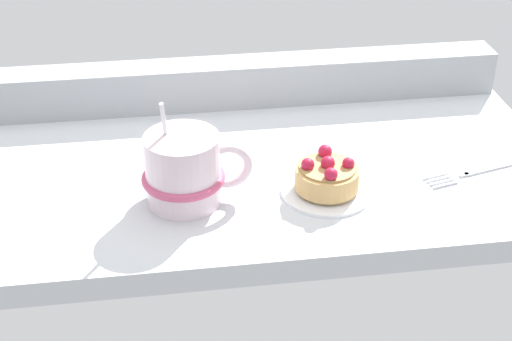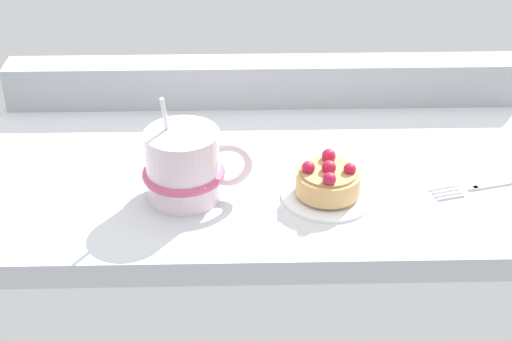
{
  "view_description": "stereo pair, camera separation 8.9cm",
  "coord_description": "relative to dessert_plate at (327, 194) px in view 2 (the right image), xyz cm",
  "views": [
    {
      "loc": [
        -12.59,
        -82.85,
        50.48
      ],
      "look_at": [
        -1.88,
        -7.7,
        3.64
      ],
      "focal_mm": 53.83,
      "sensor_mm": 36.0,
      "label": 1
    },
    {
      "loc": [
        -3.71,
        -83.59,
        50.48
      ],
      "look_at": [
        -1.88,
        -7.7,
        3.64
      ],
      "focal_mm": 53.83,
      "sensor_mm": 36.0,
      "label": 2
    }
  ],
  "objects": [
    {
      "name": "coffee_mug",
      "position": [
        -16.67,
        0.67,
        3.79
      ],
      "size": [
        12.99,
        9.75,
        13.02
      ],
      "color": "silver",
      "rests_on": "ground_plane"
    },
    {
      "name": "dessert_plate",
      "position": [
        0.0,
        0.0,
        0.0
      ],
      "size": [
        10.92,
        10.92,
        0.84
      ],
      "color": "white",
      "rests_on": "ground_plane"
    },
    {
      "name": "window_rail_back",
      "position": [
        -6.57,
        25.59,
        2.79
      ],
      "size": [
        73.93,
        5.46,
        6.35
      ],
      "primitive_type": "cube",
      "color": "#9EA3A8",
      "rests_on": "ground_plane"
    },
    {
      "name": "ground_plane",
      "position": [
        -6.57,
        8.04,
        -1.92
      ],
      "size": [
        75.44,
        40.57,
        3.05
      ],
      "primitive_type": "cube",
      "color": "silver"
    },
    {
      "name": "dessert_fork",
      "position": [
        20.99,
        2.09,
        -0.09
      ],
      "size": [
        17.5,
        5.88,
        0.6
      ],
      "color": "silver",
      "rests_on": "ground_plane"
    },
    {
      "name": "raspberry_tart",
      "position": [
        -0.01,
        0.01,
        2.06
      ],
      "size": [
        7.65,
        7.65,
        4.18
      ],
      "color": "tan",
      "rests_on": "dessert_plate"
    }
  ]
}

